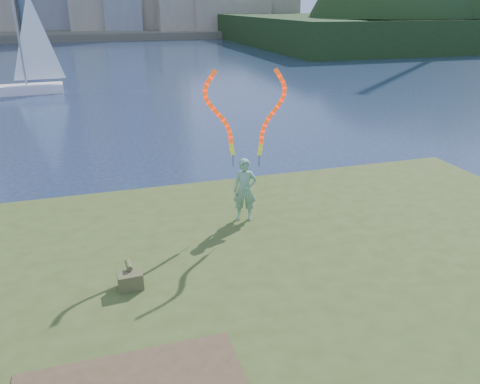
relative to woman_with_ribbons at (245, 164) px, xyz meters
name	(u,v)px	position (x,y,z in m)	size (l,w,h in m)	color
ground	(233,307)	(-1.02, -2.37, -2.22)	(320.00, 320.00, 0.00)	#1A2843
grassy_knoll	(273,373)	(-1.02, -4.67, -1.88)	(20.00, 18.00, 0.80)	#394819
far_shore	(100,31)	(-1.02, 92.63, -1.62)	(320.00, 40.00, 1.20)	#504B3B
wooded_hill	(472,39)	(58.55, 57.59, -2.07)	(78.00, 50.00, 63.00)	black
woman_with_ribbons	(245,164)	(0.00, 0.00, 0.00)	(1.91, 0.72, 3.95)	#217030
canvas_bag	(130,280)	(-2.99, -2.28, -1.25)	(0.47, 0.53, 0.43)	#4A4226
sailboat	(29,74)	(-7.42, 25.22, -0.93)	(4.98, 1.82, 7.50)	white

